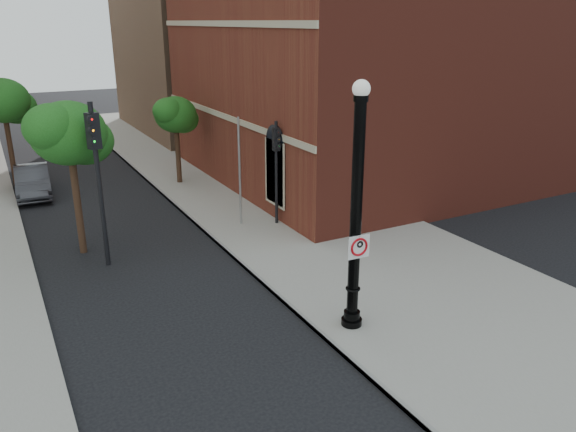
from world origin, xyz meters
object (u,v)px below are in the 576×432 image
parked_car (33,181)px  traffic_signal_right (276,157)px  traffic_signal_left (96,158)px  no_parking_sign (359,247)px  lamppost (356,223)px

parked_car → traffic_signal_right: 12.14m
traffic_signal_left → traffic_signal_right: bearing=-17.5°
no_parking_sign → traffic_signal_right: bearing=79.8°
no_parking_sign → traffic_signal_right: (1.85, 8.02, 0.40)m
lamppost → parked_car: bearing=110.1°
traffic_signal_right → parked_car: bearing=141.8°
parked_car → traffic_signal_right: size_ratio=1.01×
no_parking_sign → traffic_signal_left: traffic_signal_left is taller
parked_car → lamppost: bearing=-66.5°
parked_car → traffic_signal_left: bearing=-78.4°
lamppost → traffic_signal_right: lamppost is taller
parked_car → traffic_signal_left: traffic_signal_left is taller
lamppost → no_parking_sign: lamppost is taller
lamppost → traffic_signal_right: size_ratio=1.55×
parked_car → traffic_signal_right: traffic_signal_right is taller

